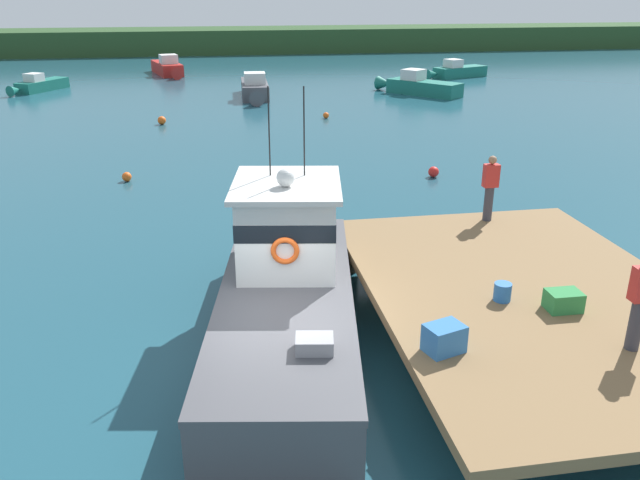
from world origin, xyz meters
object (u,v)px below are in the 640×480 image
(mooring_buoy_inshore, at_px, (127,177))
(main_fishing_boat, at_px, (287,287))
(deckhand_further_back, at_px, (490,187))
(mooring_buoy_outer, at_px, (326,115))
(crate_stack_near_edge, at_px, (563,301))
(crate_single_far, at_px, (444,338))
(moored_boat_far_left, at_px, (418,86))
(mooring_buoy_spare_mooring, at_px, (162,120))
(bait_bucket, at_px, (502,292))
(moored_boat_far_right, at_px, (255,89))
(mooring_buoy_channel_marker, at_px, (434,172))
(moored_boat_off_the_point, at_px, (168,68))
(moored_boat_outer_mooring, at_px, (39,85))
(moored_boat_near_channel, at_px, (456,71))

(mooring_buoy_inshore, bearing_deg, main_fishing_boat, -69.40)
(deckhand_further_back, distance_m, mooring_buoy_outer, 19.88)
(mooring_buoy_outer, bearing_deg, main_fishing_boat, -101.98)
(crate_stack_near_edge, xyz_separation_m, mooring_buoy_inshore, (-9.17, 13.98, -1.21))
(crate_single_far, height_order, moored_boat_far_left, crate_single_far)
(crate_stack_near_edge, bearing_deg, mooring_buoy_spare_mooring, 109.33)
(bait_bucket, bearing_deg, main_fishing_boat, 157.08)
(moored_boat_far_right, distance_m, mooring_buoy_channel_marker, 20.01)
(mooring_buoy_outer, bearing_deg, crate_stack_near_edge, -90.06)
(moored_boat_far_right, bearing_deg, moored_boat_off_the_point, 115.67)
(crate_single_far, relative_size, moored_boat_off_the_point, 0.09)
(moored_boat_far_left, bearing_deg, main_fishing_boat, -112.34)
(moored_boat_off_the_point, height_order, moored_boat_outer_mooring, moored_boat_off_the_point)
(crate_stack_near_edge, height_order, crate_single_far, crate_single_far)
(crate_stack_near_edge, distance_m, mooring_buoy_spare_mooring, 25.79)
(main_fishing_boat, xyz_separation_m, crate_stack_near_edge, (4.72, -2.14, 0.37))
(crate_stack_near_edge, height_order, bait_bucket, crate_stack_near_edge)
(mooring_buoy_outer, bearing_deg, moored_boat_near_channel, 48.70)
(mooring_buoy_spare_mooring, height_order, mooring_buoy_inshore, mooring_buoy_spare_mooring)
(mooring_buoy_inshore, bearing_deg, deckhand_further_back, -43.46)
(moored_boat_outer_mooring, height_order, mooring_buoy_spare_mooring, moored_boat_outer_mooring)
(bait_bucket, height_order, moored_boat_off_the_point, moored_boat_off_the_point)
(moored_boat_far_right, bearing_deg, bait_bucket, -85.84)
(main_fishing_boat, xyz_separation_m, mooring_buoy_channel_marker, (6.70, 10.54, -0.81))
(bait_bucket, distance_m, moored_boat_off_the_point, 44.67)
(bait_bucket, distance_m, mooring_buoy_outer, 24.04)
(moored_boat_near_channel, distance_m, mooring_buoy_channel_marker, 28.47)
(bait_bucket, relative_size, mooring_buoy_outer, 1.04)
(moored_boat_near_channel, height_order, moored_boat_far_left, moored_boat_far_left)
(mooring_buoy_spare_mooring, xyz_separation_m, mooring_buoy_channel_marker, (10.51, -11.63, -0.01))
(crate_stack_near_edge, relative_size, bait_bucket, 1.76)
(moored_boat_near_channel, bearing_deg, moored_boat_off_the_point, 166.18)
(main_fishing_boat, relative_size, mooring_buoy_outer, 30.50)
(crate_stack_near_edge, distance_m, deckhand_further_back, 4.82)
(crate_stack_near_edge, height_order, mooring_buoy_inshore, crate_stack_near_edge)
(moored_boat_near_channel, distance_m, moored_boat_far_left, 9.14)
(crate_stack_near_edge, distance_m, moored_boat_far_right, 32.18)
(bait_bucket, bearing_deg, moored_boat_far_left, 75.04)
(mooring_buoy_spare_mooring, xyz_separation_m, mooring_buoy_outer, (8.55, 0.21, -0.05))
(main_fishing_boat, bearing_deg, moored_boat_near_channel, 64.63)
(moored_boat_outer_mooring, relative_size, moored_boat_far_left, 0.84)
(crate_stack_near_edge, relative_size, mooring_buoy_inshore, 1.76)
(mooring_buoy_outer, bearing_deg, crate_single_far, -95.85)
(mooring_buoy_channel_marker, bearing_deg, mooring_buoy_spare_mooring, 132.10)
(moored_boat_far_left, distance_m, mooring_buoy_inshore, 24.21)
(moored_boat_outer_mooring, bearing_deg, bait_bucket, -65.84)
(moored_boat_outer_mooring, relative_size, moored_boat_far_right, 0.73)
(moored_boat_off_the_point, bearing_deg, moored_boat_near_channel, -13.82)
(crate_stack_near_edge, distance_m, moored_boat_far_left, 32.49)
(moored_boat_off_the_point, distance_m, moored_boat_far_right, 13.77)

